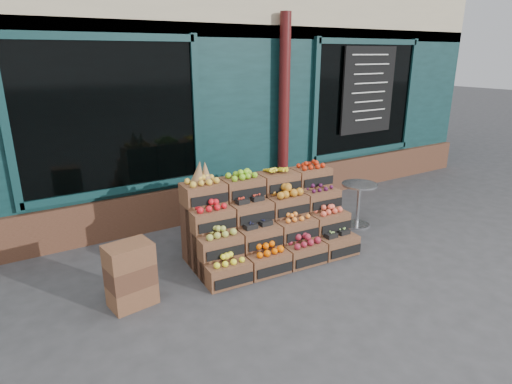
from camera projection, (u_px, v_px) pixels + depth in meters
ground at (299, 268)px, 5.38m from camera, size 60.00×60.00×0.00m
shop_facade at (150, 62)px, 8.75m from camera, size 12.00×6.24×4.80m
crate_display at (268, 225)px, 5.65m from camera, size 2.21×1.19×1.34m
spare_crates at (131, 275)px, 4.50m from camera, size 0.51×0.38×0.70m
bistro_table at (358, 200)px, 6.58m from camera, size 0.54×0.54×0.68m
shopkeeper at (106, 154)px, 6.67m from camera, size 0.81×0.56×2.16m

